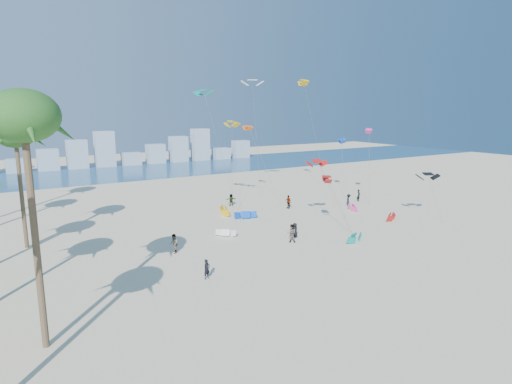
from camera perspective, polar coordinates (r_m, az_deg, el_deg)
ground at (r=34.87m, az=9.89°, el=-12.10°), size 220.00×220.00×0.00m
ocean at (r=99.13m, az=-18.84°, el=2.52°), size 220.00×220.00×0.00m
kitesurfer_near at (r=35.52m, az=-6.55°, el=-10.14°), size 0.70×0.57×1.64m
kitesurfer_mid at (r=44.64m, az=4.72°, el=-5.47°), size 1.18×1.16×1.92m
kitesurfers_far at (r=55.40m, az=3.05°, el=-2.28°), size 32.84×17.88×1.86m
grounded_kites at (r=52.75m, az=4.01°, el=-3.46°), size 23.24×19.86×1.03m
flying_kites at (r=61.43m, az=5.44°, el=9.94°), size 26.32×29.35×18.62m
distant_skyline at (r=108.25m, az=-20.76°, el=4.71°), size 85.00×3.00×8.40m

